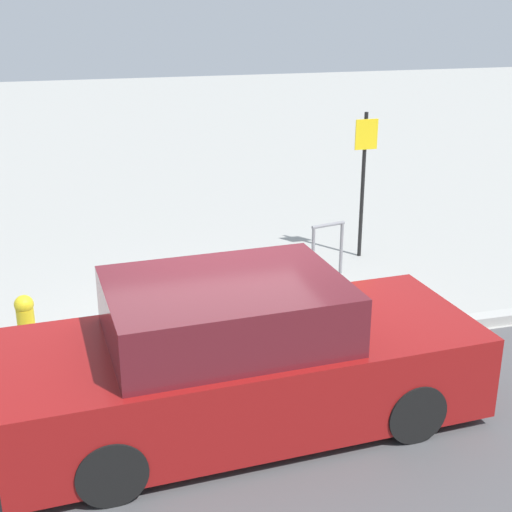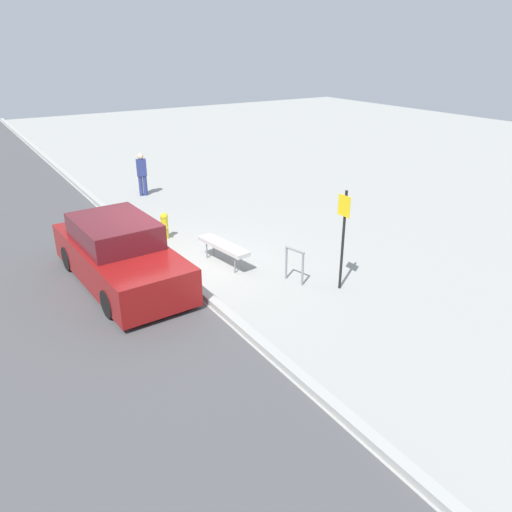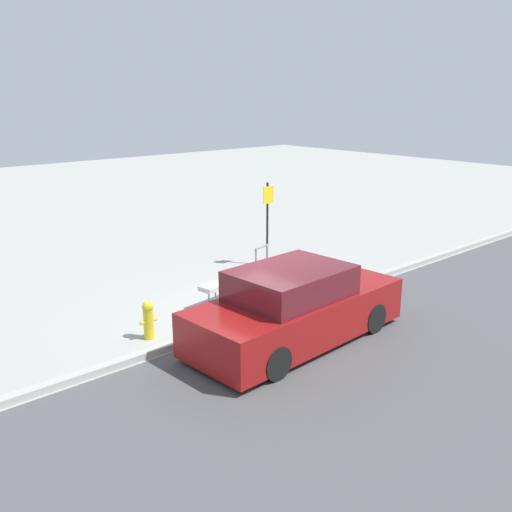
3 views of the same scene
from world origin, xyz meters
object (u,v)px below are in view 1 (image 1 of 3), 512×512
(bike_rack, at_px, (328,244))
(fire_hydrant, at_px, (26,324))
(sign_post, at_px, (364,172))
(parked_car_near, at_px, (241,360))
(bench, at_px, (225,279))

(bike_rack, distance_m, fire_hydrant, 4.47)
(sign_post, bearing_deg, bike_rack, -140.65)
(parked_car_near, bearing_deg, bike_rack, 54.33)
(bench, relative_size, bike_rack, 2.10)
(bike_rack, height_order, sign_post, sign_post)
(bench, xyz_separation_m, bike_rack, (1.76, 0.90, 0.01))
(bike_rack, height_order, fire_hydrant, bike_rack)
(fire_hydrant, distance_m, parked_car_near, 2.84)
(bench, bearing_deg, fire_hydrant, -175.34)
(sign_post, bearing_deg, bench, -148.68)
(fire_hydrant, bearing_deg, parked_car_near, -43.91)
(bike_rack, xyz_separation_m, sign_post, (0.82, 0.67, 0.88))
(bike_rack, xyz_separation_m, fire_hydrant, (-4.23, -1.43, -0.09))
(sign_post, height_order, parked_car_near, sign_post)
(fire_hydrant, bearing_deg, sign_post, 22.62)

